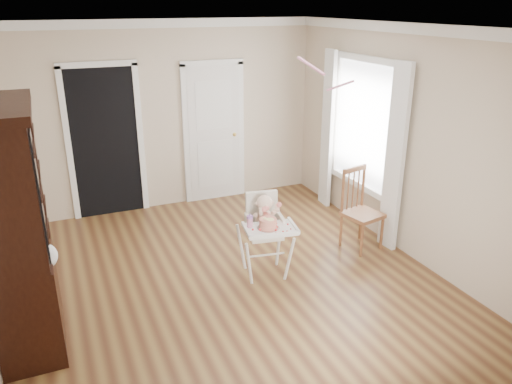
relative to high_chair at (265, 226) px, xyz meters
name	(u,v)px	position (x,y,z in m)	size (l,w,h in m)	color
floor	(229,281)	(-0.43, 0.01, -0.60)	(5.00, 5.00, 0.00)	#52301C
ceiling	(223,26)	(-0.43, 0.01, 2.10)	(5.00, 5.00, 0.00)	white
wall_back	(167,117)	(-0.43, 2.51, 0.75)	(4.50, 4.50, 0.00)	beige
wall_right	(405,143)	(1.82, 0.01, 0.75)	(5.00, 5.00, 0.00)	beige
crown_molding	(223,33)	(-0.43, 0.01, 2.04)	(4.50, 5.00, 0.12)	white
doorway	(105,140)	(-1.33, 2.50, 0.51)	(1.06, 0.05, 2.22)	black
closet_door	(214,134)	(0.27, 2.49, 0.42)	(0.96, 0.09, 2.13)	white
window_right	(360,133)	(1.74, 0.81, 0.69)	(0.13, 1.84, 2.30)	white
high_chair	(265,226)	(0.00, 0.00, 0.00)	(0.65, 0.77, 0.97)	white
baby	(265,214)	(0.01, 0.02, 0.14)	(0.27, 0.23, 0.42)	beige
cake	(268,224)	(-0.06, -0.21, 0.13)	(0.24, 0.24, 0.11)	silver
sippy_cup	(250,221)	(-0.22, -0.10, 0.14)	(0.07, 0.07, 0.16)	#CC7D9A
china_cabinet	(17,229)	(-2.42, -0.17, 0.49)	(0.57, 1.29, 2.17)	black
dining_chair	(361,212)	(1.38, 0.17, -0.13)	(0.49, 0.49, 1.02)	brown
streamer	(311,66)	(0.63, 0.22, 1.67)	(0.03, 0.50, 0.02)	pink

